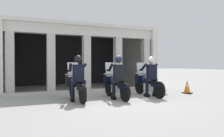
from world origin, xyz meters
TOP-DOWN VIEW (x-y plane):
  - ground_plane at (0.00, 3.00)m, footprint 80.00×80.00m
  - station_building at (-0.31, 4.97)m, footprint 7.77×4.39m
  - kerb_strip at (-0.31, 2.36)m, footprint 7.27×0.24m
  - motorcycle_left at (-1.46, 0.39)m, footprint 0.62×2.04m
  - police_officer_left at (-1.46, 0.10)m, footprint 0.63×0.61m
  - motorcycle_center at (0.00, 0.23)m, footprint 0.62×2.04m
  - police_officer_center at (0.00, -0.06)m, footprint 0.63×0.61m
  - motorcycle_right at (1.46, 0.29)m, footprint 0.62×2.04m
  - police_officer_right at (1.46, 0.00)m, footprint 0.63×0.61m
  - traffic_cone_flank at (3.45, 0.16)m, footprint 0.34×0.34m

SIDE VIEW (x-z plane):
  - ground_plane at x=0.00m, z-range 0.00..0.00m
  - kerb_strip at x=-0.31m, z-range 0.00..0.12m
  - traffic_cone_flank at x=3.45m, z-range -0.01..0.58m
  - motorcycle_left at x=-1.46m, z-range -0.17..1.17m
  - motorcycle_center at x=0.00m, z-range -0.17..1.17m
  - motorcycle_right at x=1.46m, z-range -0.17..1.17m
  - police_officer_left at x=-1.46m, z-range 0.15..1.73m
  - police_officer_center at x=0.00m, z-range 0.15..1.73m
  - police_officer_right at x=1.46m, z-range 0.15..1.73m
  - station_building at x=-0.31m, z-range 0.37..3.61m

